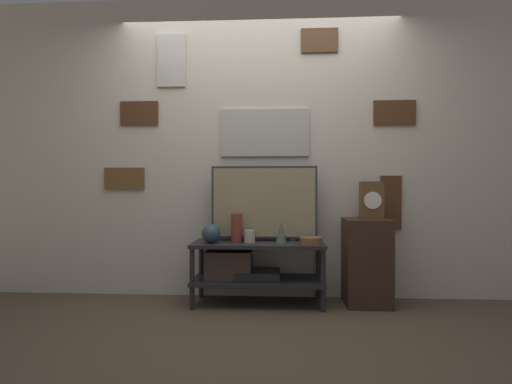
{
  "coord_description": "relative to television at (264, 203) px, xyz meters",
  "views": [
    {
      "loc": [
        0.17,
        -3.1,
        0.98
      ],
      "look_at": [
        -0.02,
        0.26,
        0.95
      ],
      "focal_mm": 28.0,
      "sensor_mm": 36.0,
      "label": 1
    }
  ],
  "objects": [
    {
      "name": "media_console",
      "position": [
        -0.13,
        -0.1,
        -0.53
      ],
      "size": [
        1.11,
        0.44,
        0.52
      ],
      "color": "#232326",
      "rests_on": "ground_plane"
    },
    {
      "name": "candle_jar",
      "position": [
        -0.12,
        -0.12,
        -0.28
      ],
      "size": [
        0.09,
        0.09,
        0.11
      ],
      "color": "#C1B29E",
      "rests_on": "media_console"
    },
    {
      "name": "mantel_clock",
      "position": [
        0.91,
        -0.04,
        0.02
      ],
      "size": [
        0.19,
        0.11,
        0.32
      ],
      "color": "brown",
      "rests_on": "side_table"
    },
    {
      "name": "vase_wide_bowl",
      "position": [
        0.39,
        -0.23,
        -0.3
      ],
      "size": [
        0.18,
        0.18,
        0.06
      ],
      "color": "brown",
      "rests_on": "media_console"
    },
    {
      "name": "vase_slim_bronze",
      "position": [
        0.15,
        -0.17,
        -0.25
      ],
      "size": [
        0.09,
        0.09,
        0.17
      ],
      "color": "#4C5647",
      "rests_on": "media_console"
    },
    {
      "name": "vase_round_glass",
      "position": [
        -0.44,
        -0.16,
        -0.25
      ],
      "size": [
        0.16,
        0.16,
        0.16
      ],
      "color": "#2D4251",
      "rests_on": "media_console"
    },
    {
      "name": "side_table",
      "position": [
        0.86,
        -0.06,
        -0.49
      ],
      "size": [
        0.37,
        0.37,
        0.72
      ],
      "color": "#382319",
      "rests_on": "ground_plane"
    },
    {
      "name": "ground_plane",
      "position": [
        -0.05,
        -0.35,
        -0.85
      ],
      "size": [
        12.0,
        12.0,
        0.0
      ],
      "primitive_type": "plane",
      "color": "#4C3D2D"
    },
    {
      "name": "vase_tall_ceramic",
      "position": [
        -0.23,
        -0.1,
        -0.21
      ],
      "size": [
        0.09,
        0.09,
        0.24
      ],
      "color": "brown",
      "rests_on": "media_console"
    },
    {
      "name": "wall_back",
      "position": [
        -0.05,
        0.17,
        0.5
      ],
      "size": [
        6.4,
        0.08,
        2.7
      ],
      "color": "beige",
      "rests_on": "ground_plane"
    },
    {
      "name": "television",
      "position": [
        0.0,
        0.0,
        0.0
      ],
      "size": [
        0.91,
        0.05,
        0.65
      ],
      "color": "#333338",
      "rests_on": "media_console"
    }
  ]
}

